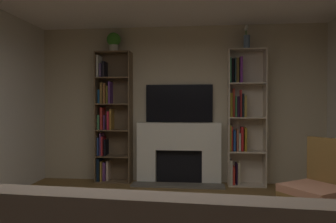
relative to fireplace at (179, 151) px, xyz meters
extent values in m
cube|color=#BBAC8E|center=(0.00, 0.14, 0.82)|extent=(5.12, 0.06, 2.74)
cube|color=white|center=(-0.56, 0.00, -0.26)|extent=(0.33, 0.21, 0.58)
cube|color=white|center=(0.56, 0.00, -0.26)|extent=(0.33, 0.21, 0.58)
cube|color=white|center=(0.00, 0.00, 0.26)|extent=(1.45, 0.21, 0.47)
cube|color=black|center=(0.00, 0.07, -0.26)|extent=(0.80, 0.08, 0.58)
cube|color=#5A564D|center=(0.00, -0.25, -0.53)|extent=(1.55, 0.30, 0.03)
cube|color=black|center=(0.00, 0.08, 0.84)|extent=(1.17, 0.06, 0.66)
cube|color=brown|center=(-1.45, -0.05, 0.59)|extent=(0.02, 0.31, 2.29)
cube|color=brown|center=(-0.85, -0.05, 0.59)|extent=(0.02, 0.31, 2.29)
cube|color=brown|center=(-1.15, 0.10, 0.59)|extent=(0.62, 0.02, 2.29)
cube|color=brown|center=(-1.15, -0.05, -0.54)|extent=(0.58, 0.31, 0.02)
cube|color=black|center=(-1.41, -0.04, -0.33)|extent=(0.04, 0.26, 0.40)
cube|color=#A67F30|center=(-1.36, -0.03, -0.36)|extent=(0.03, 0.25, 0.35)
cube|color=#64387D|center=(-1.32, -0.01, -0.37)|extent=(0.04, 0.20, 0.32)
cube|color=beige|center=(-1.26, 0.00, -0.36)|extent=(0.04, 0.17, 0.35)
cube|color=brown|center=(-1.15, -0.05, -0.09)|extent=(0.58, 0.31, 0.02)
cube|color=navy|center=(-1.42, -0.02, 0.07)|extent=(0.02, 0.22, 0.32)
cube|color=#61366B|center=(-1.38, -0.01, 0.11)|extent=(0.02, 0.21, 0.39)
cube|color=#AD2229|center=(-1.34, -0.02, 0.08)|extent=(0.03, 0.22, 0.33)
cube|color=black|center=(-1.29, -0.02, 0.06)|extent=(0.03, 0.22, 0.28)
cube|color=brown|center=(-1.15, -0.05, 0.37)|extent=(0.58, 0.31, 0.02)
cube|color=#3C7D50|center=(-1.41, -0.01, 0.50)|extent=(0.04, 0.20, 0.26)
cube|color=#B32D28|center=(-1.35, -0.02, 0.57)|extent=(0.04, 0.22, 0.39)
cube|color=#592D67|center=(-1.31, -0.01, 0.50)|extent=(0.02, 0.19, 0.25)
cube|color=black|center=(-1.28, 0.00, 0.51)|extent=(0.03, 0.17, 0.27)
cube|color=#BD2237|center=(-1.23, -0.03, 0.53)|extent=(0.03, 0.25, 0.32)
cube|color=#A4792F|center=(-1.19, -0.02, 0.55)|extent=(0.03, 0.22, 0.36)
cube|color=brown|center=(-1.15, -0.05, 0.82)|extent=(0.58, 0.31, 0.02)
cube|color=#1B5390|center=(-1.41, 0.00, 0.95)|extent=(0.04, 0.18, 0.25)
cube|color=brown|center=(-1.35, -0.02, 1.01)|extent=(0.04, 0.23, 0.36)
cube|color=brown|center=(-1.29, -0.03, 1.01)|extent=(0.04, 0.24, 0.36)
cube|color=olive|center=(-1.26, 0.00, 0.99)|extent=(0.02, 0.18, 0.31)
cube|color=#5E337C|center=(-1.21, -0.02, 1.02)|extent=(0.03, 0.21, 0.38)
cube|color=brown|center=(-1.15, -0.05, 1.28)|extent=(0.58, 0.31, 0.02)
cube|color=beige|center=(-1.41, -0.03, 1.48)|extent=(0.04, 0.25, 0.38)
cube|color=#524168|center=(-1.36, -0.04, 1.41)|extent=(0.03, 0.25, 0.24)
cube|color=black|center=(-1.31, -0.03, 1.43)|extent=(0.04, 0.23, 0.28)
cube|color=brown|center=(-1.15, -0.05, 1.73)|extent=(0.58, 0.31, 0.02)
cube|color=beige|center=(0.85, -0.06, 0.59)|extent=(0.02, 0.34, 2.29)
cube|color=beige|center=(1.45, -0.06, 0.59)|extent=(0.02, 0.34, 2.29)
cube|color=beige|center=(1.15, 0.10, 0.59)|extent=(0.62, 0.02, 2.29)
cube|color=beige|center=(1.15, -0.06, -0.54)|extent=(0.58, 0.34, 0.02)
cube|color=beige|center=(0.89, -0.04, -0.33)|extent=(0.04, 0.26, 0.41)
cube|color=#AF271D|center=(0.93, -0.04, -0.38)|extent=(0.04, 0.26, 0.30)
cube|color=black|center=(0.98, -0.03, -0.36)|extent=(0.02, 0.25, 0.35)
cube|color=beige|center=(1.02, -0.01, -0.35)|extent=(0.04, 0.20, 0.36)
cube|color=beige|center=(1.15, -0.06, 0.02)|extent=(0.58, 0.34, 0.02)
cube|color=olive|center=(0.88, -0.05, 0.25)|extent=(0.02, 0.28, 0.44)
cube|color=red|center=(0.90, -0.02, 0.23)|extent=(0.02, 0.22, 0.41)
cube|color=navy|center=(0.95, -0.02, 0.20)|extent=(0.04, 0.23, 0.35)
cube|color=#964F38|center=(0.99, -0.03, 0.21)|extent=(0.03, 0.25, 0.37)
cube|color=silver|center=(1.03, -0.02, 0.18)|extent=(0.03, 0.22, 0.30)
cube|color=red|center=(1.07, -0.01, 0.23)|extent=(0.04, 0.20, 0.40)
cube|color=olive|center=(1.13, -0.03, 0.23)|extent=(0.03, 0.24, 0.40)
cube|color=beige|center=(1.15, -0.06, 0.59)|extent=(0.58, 0.34, 0.02)
cube|color=olive|center=(0.89, -0.03, 0.80)|extent=(0.04, 0.24, 0.40)
cube|color=#B13023|center=(0.93, -0.01, 0.84)|extent=(0.02, 0.21, 0.48)
cube|color=#367A44|center=(0.97, -0.01, 0.78)|extent=(0.02, 0.20, 0.35)
cube|color=black|center=(1.01, -0.01, 0.78)|extent=(0.04, 0.19, 0.35)
cube|color=red|center=(1.05, 0.00, 0.83)|extent=(0.02, 0.19, 0.46)
cube|color=black|center=(1.09, -0.02, 0.80)|extent=(0.03, 0.23, 0.39)
cube|color=#A38839|center=(1.12, -0.02, 0.79)|extent=(0.04, 0.21, 0.37)
cube|color=beige|center=(1.15, -0.06, 1.17)|extent=(0.58, 0.34, 0.02)
cube|color=#357C52|center=(0.87, -0.04, 1.39)|extent=(0.02, 0.26, 0.42)
cube|color=black|center=(0.91, -0.01, 1.38)|extent=(0.02, 0.21, 0.41)
cube|color=#16252B|center=(0.95, -0.05, 1.38)|extent=(0.02, 0.27, 0.42)
cube|color=olive|center=(1.00, 0.00, 1.39)|extent=(0.04, 0.19, 0.43)
cube|color=#612479|center=(1.05, -0.02, 1.39)|extent=(0.04, 0.22, 0.44)
cube|color=beige|center=(1.15, -0.06, 1.73)|extent=(0.58, 0.34, 0.02)
cylinder|color=beige|center=(-1.15, -0.04, 1.80)|extent=(0.16, 0.16, 0.12)
sphere|color=#367E24|center=(-1.15, -0.04, 1.96)|extent=(0.24, 0.24, 0.24)
cylinder|color=slate|center=(1.15, -0.04, 1.86)|extent=(0.10, 0.10, 0.24)
cylinder|color=#4C7F3F|center=(1.13, -0.04, 2.03)|extent=(0.01, 0.01, 0.11)
sphere|color=silver|center=(1.13, -0.04, 2.09)|extent=(0.04, 0.04, 0.04)
cylinder|color=#4C7F3F|center=(1.13, -0.05, 2.03)|extent=(0.01, 0.01, 0.11)
sphere|color=silver|center=(1.13, -0.05, 2.08)|extent=(0.06, 0.06, 0.06)
cylinder|color=#4C7F3F|center=(1.14, -0.05, 2.05)|extent=(0.01, 0.01, 0.15)
sphere|color=silver|center=(1.14, -0.05, 2.13)|extent=(0.05, 0.05, 0.05)
cylinder|color=#4C7F3F|center=(1.14, -0.04, 2.05)|extent=(0.01, 0.01, 0.15)
sphere|color=silver|center=(1.14, -0.04, 2.12)|extent=(0.06, 0.06, 0.06)
cylinder|color=brown|center=(1.67, -1.70, -0.34)|extent=(0.04, 0.04, 0.41)
cylinder|color=brown|center=(1.24, -2.01, -0.34)|extent=(0.04, 0.04, 0.41)
cube|color=#AC7055|center=(1.60, -2.06, -0.10)|extent=(0.79, 0.78, 0.08)
cube|color=brown|center=(1.60, -2.06, -0.16)|extent=(0.79, 0.78, 0.04)
cube|color=brown|center=(1.81, -1.91, 0.15)|extent=(0.37, 0.48, 0.57)
camera|label=1|loc=(0.41, -5.66, 0.79)|focal=34.92mm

